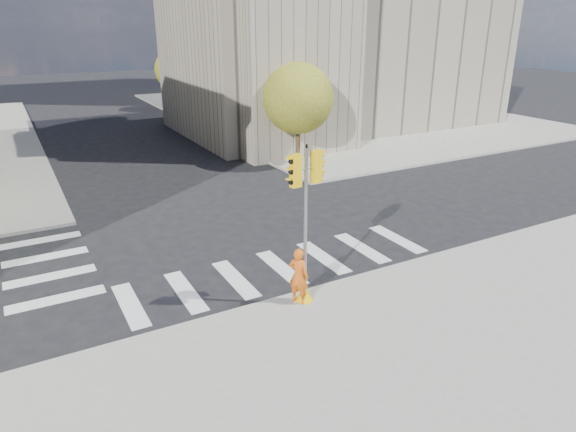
% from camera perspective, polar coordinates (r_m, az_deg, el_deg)
% --- Properties ---
extents(ground, '(160.00, 160.00, 0.00)m').
position_cam_1_polar(ground, '(20.34, -3.19, -3.49)').
color(ground, black).
rests_on(ground, ground).
extents(sidewalk_near, '(30.00, 14.00, 0.15)m').
position_cam_1_polar(sidewalk_near, '(12.86, 20.43, -20.99)').
color(sidewalk_near, gray).
rests_on(sidewalk_near, ground).
extents(sidewalk_far_right, '(28.00, 40.00, 0.15)m').
position_cam_1_polar(sidewalk_far_right, '(51.74, 4.30, 11.62)').
color(sidewalk_far_right, gray).
rests_on(sidewalk_far_right, ground).
extents(civic_building, '(26.00, 16.00, 19.39)m').
position_cam_1_polar(civic_building, '(42.91, 4.63, 19.36)').
color(civic_building, gray).
rests_on(civic_building, ground).
extents(tree_re_near, '(4.20, 4.20, 6.16)m').
position_cam_1_polar(tree_re_near, '(31.18, 1.13, 12.92)').
color(tree_re_near, '#382616').
rests_on(tree_re_near, ground).
extents(tree_re_mid, '(4.60, 4.60, 6.66)m').
position_cam_1_polar(tree_re_mid, '(41.90, -7.40, 15.23)').
color(tree_re_mid, '#382616').
rests_on(tree_re_mid, ground).
extents(tree_re_far, '(4.00, 4.00, 5.88)m').
position_cam_1_polar(tree_re_far, '(53.23, -12.40, 15.59)').
color(tree_re_far, '#382616').
rests_on(tree_re_far, ground).
extents(lamp_near, '(0.35, 0.18, 8.11)m').
position_cam_1_polar(lamp_near, '(34.84, -1.53, 14.63)').
color(lamp_near, black).
rests_on(lamp_near, sidewalk_far_right).
extents(lamp_far, '(0.35, 0.18, 8.11)m').
position_cam_1_polar(lamp_far, '(47.64, -9.64, 16.06)').
color(lamp_far, black).
rests_on(lamp_far, sidewalk_far_right).
extents(traffic_signal, '(1.08, 0.56, 5.00)m').
position_cam_1_polar(traffic_signal, '(15.42, 1.94, -2.43)').
color(traffic_signal, '#E0AF0B').
rests_on(traffic_signal, sidewalk_near).
extents(photographer, '(0.72, 0.80, 1.82)m').
position_cam_1_polar(photographer, '(15.84, 1.19, -6.65)').
color(photographer, '#D65A14').
rests_on(photographer, sidewalk_near).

